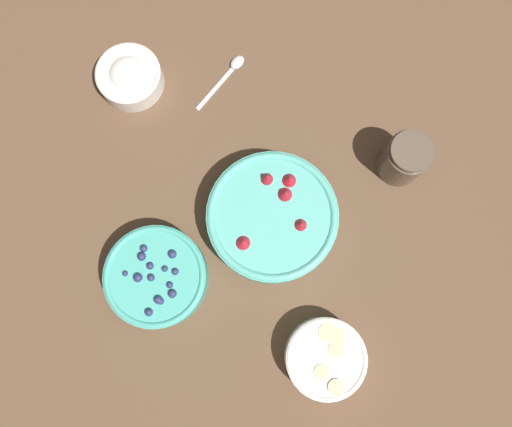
{
  "coord_description": "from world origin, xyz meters",
  "views": [
    {
      "loc": [
        0.08,
        -0.11,
        0.91
      ],
      "look_at": [
        0.03,
        0.04,
        0.04
      ],
      "focal_mm": 35.0,
      "sensor_mm": 36.0,
      "label": 1
    }
  ],
  "objects_px": {
    "bowl_bananas": "(325,358)",
    "jar_chocolate": "(404,159)",
    "bowl_blueberries": "(157,277)",
    "bowl_cream": "(130,76)",
    "bowl_strawberries": "(272,217)"
  },
  "relations": [
    {
      "from": "bowl_blueberries",
      "to": "jar_chocolate",
      "type": "bearing_deg",
      "value": 44.64
    },
    {
      "from": "bowl_blueberries",
      "to": "jar_chocolate",
      "type": "xyz_separation_m",
      "value": [
        0.35,
        0.34,
        0.01
      ]
    },
    {
      "from": "bowl_strawberries",
      "to": "jar_chocolate",
      "type": "relative_size",
      "value": 2.39
    },
    {
      "from": "bowl_strawberries",
      "to": "bowl_blueberries",
      "type": "bearing_deg",
      "value": -133.52
    },
    {
      "from": "jar_chocolate",
      "to": "bowl_blueberries",
      "type": "bearing_deg",
      "value": -135.36
    },
    {
      "from": "bowl_bananas",
      "to": "jar_chocolate",
      "type": "bearing_deg",
      "value": 86.06
    },
    {
      "from": "bowl_bananas",
      "to": "jar_chocolate",
      "type": "distance_m",
      "value": 0.38
    },
    {
      "from": "bowl_bananas",
      "to": "jar_chocolate",
      "type": "relative_size",
      "value": 1.41
    },
    {
      "from": "bowl_strawberries",
      "to": "bowl_cream",
      "type": "bearing_deg",
      "value": 153.68
    },
    {
      "from": "bowl_blueberries",
      "to": "bowl_cream",
      "type": "relative_size",
      "value": 1.45
    },
    {
      "from": "bowl_bananas",
      "to": "bowl_blueberries",
      "type": "bearing_deg",
      "value": 173.92
    },
    {
      "from": "bowl_blueberries",
      "to": "bowl_cream",
      "type": "bearing_deg",
      "value": 118.93
    },
    {
      "from": "bowl_bananas",
      "to": "bowl_strawberries",
      "type": "bearing_deg",
      "value": 129.39
    },
    {
      "from": "jar_chocolate",
      "to": "bowl_cream",
      "type": "bearing_deg",
      "value": -179.14
    },
    {
      "from": "bowl_strawberries",
      "to": "jar_chocolate",
      "type": "distance_m",
      "value": 0.26
    }
  ]
}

